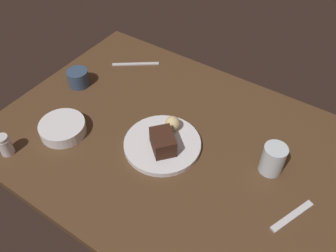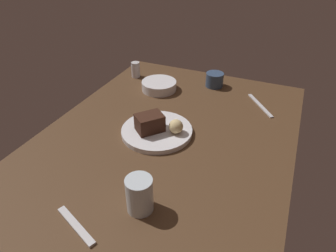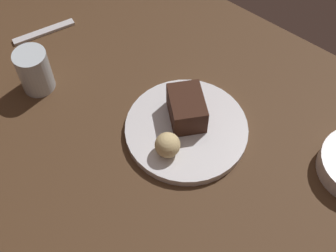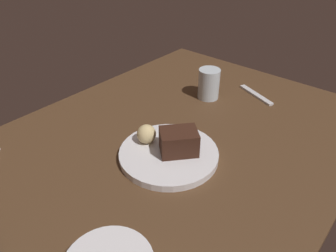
# 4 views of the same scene
# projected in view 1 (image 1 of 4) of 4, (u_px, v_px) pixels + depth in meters

# --- Properties ---
(dining_table) EXTENTS (1.20, 0.84, 0.03)m
(dining_table) POSITION_uv_depth(u_px,v_px,m) (176.00, 145.00, 1.14)
(dining_table) COLOR #4C331E
(dining_table) RESTS_ON ground
(dessert_plate) EXTENTS (0.25, 0.25, 0.02)m
(dessert_plate) POSITION_uv_depth(u_px,v_px,m) (162.00, 144.00, 1.12)
(dessert_plate) COLOR silver
(dessert_plate) RESTS_ON dining_table
(chocolate_cake_slice) EXTENTS (0.11, 0.11, 0.06)m
(chocolate_cake_slice) POSITION_uv_depth(u_px,v_px,m) (163.00, 142.00, 1.07)
(chocolate_cake_slice) COLOR #381E14
(chocolate_cake_slice) RESTS_ON dessert_plate
(bread_roll) EXTENTS (0.05, 0.05, 0.05)m
(bread_roll) POSITION_uv_depth(u_px,v_px,m) (173.00, 123.00, 1.13)
(bread_roll) COLOR #DBC184
(bread_roll) RESTS_ON dessert_plate
(salt_shaker) EXTENTS (0.04, 0.04, 0.07)m
(salt_shaker) POSITION_uv_depth(u_px,v_px,m) (5.00, 145.00, 1.08)
(salt_shaker) COLOR silver
(salt_shaker) RESTS_ON dining_table
(water_glass) EXTENTS (0.07, 0.07, 0.10)m
(water_glass) POSITION_uv_depth(u_px,v_px,m) (273.00, 159.00, 1.02)
(water_glass) COLOR silver
(water_glass) RESTS_ON dining_table
(side_bowl) EXTENTS (0.15, 0.15, 0.04)m
(side_bowl) POSITION_uv_depth(u_px,v_px,m) (63.00, 128.00, 1.15)
(side_bowl) COLOR silver
(side_bowl) RESTS_ON dining_table
(coffee_cup) EXTENTS (0.08, 0.08, 0.06)m
(coffee_cup) POSITION_uv_depth(u_px,v_px,m) (78.00, 78.00, 1.31)
(coffee_cup) COLOR #334766
(coffee_cup) RESTS_ON dining_table
(dessert_spoon) EXTENTS (0.07, 0.15, 0.01)m
(dessert_spoon) POSITION_uv_depth(u_px,v_px,m) (292.00, 216.00, 0.94)
(dessert_spoon) COLOR silver
(dessert_spoon) RESTS_ON dining_table
(butter_knife) EXTENTS (0.16, 0.12, 0.01)m
(butter_knife) POSITION_uv_depth(u_px,v_px,m) (136.00, 64.00, 1.42)
(butter_knife) COLOR silver
(butter_knife) RESTS_ON dining_table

